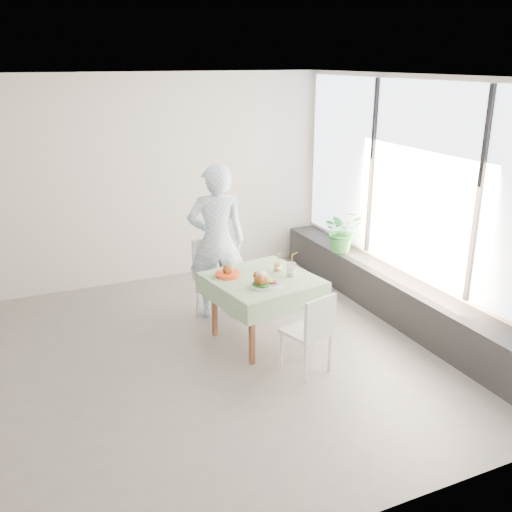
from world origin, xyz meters
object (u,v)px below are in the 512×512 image
main_dish (263,281)px  diner (217,242)px  potted_plant (342,230)px  chair_far (218,293)px  chair_near (307,347)px  juice_cup_orange (277,266)px  cafe_table (262,302)px

main_dish → diner: bearing=95.6°
main_dish → potted_plant: 2.14m
chair_far → potted_plant: bearing=6.6°
potted_plant → main_dish: bearing=-144.4°
main_dish → chair_near: bearing=-67.4°
chair_near → juice_cup_orange: size_ratio=3.45×
chair_near → potted_plant: (1.52, 1.79, 0.53)m
cafe_table → juice_cup_orange: (0.23, 0.11, 0.34)m
diner → potted_plant: size_ratio=3.21×
chair_far → juice_cup_orange: 0.96m
juice_cup_orange → potted_plant: bearing=32.7°
cafe_table → chair_near: (0.13, -0.78, -0.20)m
diner → potted_plant: (1.85, 0.18, -0.14)m
cafe_table → main_dish: size_ratio=3.49×
main_dish → juice_cup_orange: bearing=45.8°
diner → potted_plant: diner is taller
diner → juice_cup_orange: size_ratio=7.62×
main_dish → potted_plant: potted_plant is taller
cafe_table → diner: bearing=103.7°
diner → main_dish: diner is taller
chair_far → diner: diner is taller
chair_near → juice_cup_orange: juice_cup_orange is taller
chair_near → potted_plant: size_ratio=1.45×
potted_plant → chair_near: bearing=-130.3°
diner → chair_far: bearing=89.6°
cafe_table → chair_near: chair_near is taller
diner → juice_cup_orange: bearing=135.4°
chair_near → main_dish: main_dish is taller
chair_far → potted_plant: (1.86, 0.22, 0.50)m
chair_far → chair_near: 1.61m
chair_near → cafe_table: bearing=99.4°
chair_near → diner: bearing=101.6°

